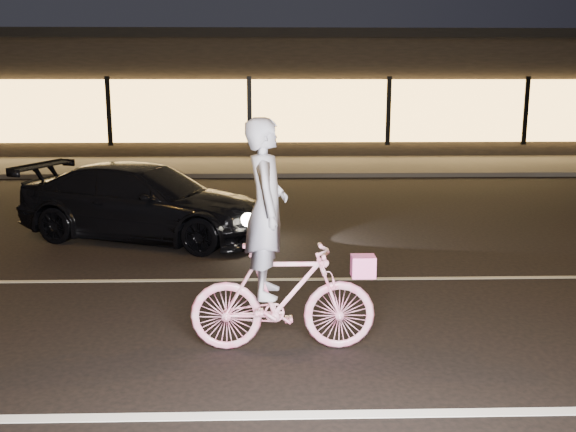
{
  "coord_description": "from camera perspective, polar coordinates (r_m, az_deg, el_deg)",
  "views": [
    {
      "loc": [
        0.68,
        -6.1,
        2.58
      ],
      "look_at": [
        0.86,
        0.6,
        1.16
      ],
      "focal_mm": 40.0,
      "sensor_mm": 36.0,
      "label": 1
    }
  ],
  "objects": [
    {
      "name": "ground",
      "position": [
        6.66,
        -7.4,
        -10.94
      ],
      "size": [
        90.0,
        90.0,
        0.0
      ],
      "primitive_type": "plane",
      "color": "black",
      "rests_on": "ground"
    },
    {
      "name": "lane_stripe_near",
      "position": [
        5.31,
        -9.08,
        -17.19
      ],
      "size": [
        60.0,
        0.12,
        0.01
      ],
      "primitive_type": "cube",
      "color": "silver",
      "rests_on": "ground"
    },
    {
      "name": "lane_stripe_far",
      "position": [
        8.52,
        -6.06,
        -5.68
      ],
      "size": [
        60.0,
        0.1,
        0.01
      ],
      "primitive_type": "cube",
      "color": "gray",
      "rests_on": "ground"
    },
    {
      "name": "sidewalk",
      "position": [
        19.27,
        -3.56,
        4.46
      ],
      "size": [
        30.0,
        4.0,
        0.12
      ],
      "primitive_type": "cube",
      "color": "#383533",
      "rests_on": "ground"
    },
    {
      "name": "storefront",
      "position": [
        25.08,
        -3.15,
        10.99
      ],
      "size": [
        25.4,
        8.42,
        4.2
      ],
      "color": "black",
      "rests_on": "ground"
    },
    {
      "name": "cyclist",
      "position": [
        6.13,
        -0.85,
        -4.89
      ],
      "size": [
        1.79,
        0.62,
        2.25
      ],
      "rotation": [
        0.0,
        0.0,
        1.57
      ],
      "color": "#EC2F70",
      "rests_on": "ground"
    },
    {
      "name": "sedan",
      "position": [
        10.81,
        -12.55,
        1.23
      ],
      "size": [
        4.57,
        3.01,
        1.23
      ],
      "rotation": [
        0.0,
        0.0,
        1.24
      ],
      "color": "black",
      "rests_on": "ground"
    }
  ]
}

